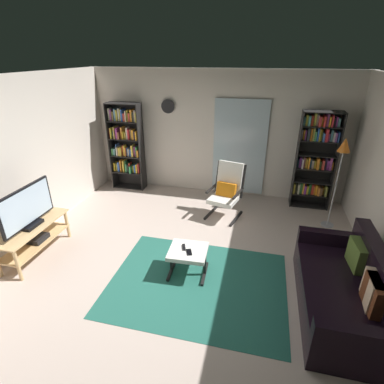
{
  "coord_description": "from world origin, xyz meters",
  "views": [
    {
      "loc": [
        0.94,
        -3.29,
        2.86
      ],
      "look_at": [
        -0.12,
        1.11,
        0.75
      ],
      "focal_mm": 27.99,
      "sensor_mm": 36.0,
      "label": 1
    }
  ],
  "objects_px": {
    "lounge_armchair": "(227,189)",
    "cell_phone": "(189,252)",
    "floor_lamp_by_shelf": "(342,156)",
    "bookshelf_near_tv": "(126,143)",
    "leather_sofa": "(347,291)",
    "bookshelf_near_sofa": "(315,156)",
    "ottoman": "(188,254)",
    "wall_clock": "(168,106)",
    "tv_remote": "(184,247)",
    "tv_stand": "(35,236)",
    "television": "(27,208)"
  },
  "relations": [
    {
      "from": "tv_remote",
      "to": "cell_phone",
      "type": "distance_m",
      "value": 0.13
    },
    {
      "from": "bookshelf_near_tv",
      "to": "cell_phone",
      "type": "height_order",
      "value": "bookshelf_near_tv"
    },
    {
      "from": "television",
      "to": "bookshelf_near_tv",
      "type": "relative_size",
      "value": 0.52
    },
    {
      "from": "bookshelf_near_tv",
      "to": "tv_stand",
      "type": "bearing_deg",
      "value": -96.15
    },
    {
      "from": "leather_sofa",
      "to": "lounge_armchair",
      "type": "distance_m",
      "value": 2.71
    },
    {
      "from": "floor_lamp_by_shelf",
      "to": "tv_remote",
      "type": "bearing_deg",
      "value": -140.5
    },
    {
      "from": "tv_stand",
      "to": "bookshelf_near_sofa",
      "type": "xyz_separation_m",
      "value": [
        4.25,
        2.74,
        0.71
      ]
    },
    {
      "from": "floor_lamp_by_shelf",
      "to": "wall_clock",
      "type": "xyz_separation_m",
      "value": [
        -3.3,
        0.96,
        0.52
      ]
    },
    {
      "from": "lounge_armchair",
      "to": "leather_sofa",
      "type": "bearing_deg",
      "value": -50.63
    },
    {
      "from": "bookshelf_near_sofa",
      "to": "television",
      "type": "bearing_deg",
      "value": -147.11
    },
    {
      "from": "lounge_armchair",
      "to": "cell_phone",
      "type": "bearing_deg",
      "value": -97.7
    },
    {
      "from": "bookshelf_near_sofa",
      "to": "ottoman",
      "type": "height_order",
      "value": "bookshelf_near_sofa"
    },
    {
      "from": "ottoman",
      "to": "tv_remote",
      "type": "height_order",
      "value": "tv_remote"
    },
    {
      "from": "floor_lamp_by_shelf",
      "to": "wall_clock",
      "type": "bearing_deg",
      "value": 163.69
    },
    {
      "from": "tv_remote",
      "to": "bookshelf_near_tv",
      "type": "bearing_deg",
      "value": 107.61
    },
    {
      "from": "bookshelf_near_tv",
      "to": "bookshelf_near_sofa",
      "type": "height_order",
      "value": "bookshelf_near_tv"
    },
    {
      "from": "bookshelf_near_sofa",
      "to": "wall_clock",
      "type": "height_order",
      "value": "wall_clock"
    },
    {
      "from": "ottoman",
      "to": "cell_phone",
      "type": "xyz_separation_m",
      "value": [
        0.03,
        -0.05,
        0.07
      ]
    },
    {
      "from": "cell_phone",
      "to": "floor_lamp_by_shelf",
      "type": "bearing_deg",
      "value": 20.88
    },
    {
      "from": "bookshelf_near_sofa",
      "to": "leather_sofa",
      "type": "distance_m",
      "value": 2.95
    },
    {
      "from": "bookshelf_near_tv",
      "to": "ottoman",
      "type": "xyz_separation_m",
      "value": [
        2.08,
        -2.64,
        -0.72
      ]
    },
    {
      "from": "television",
      "to": "cell_phone",
      "type": "bearing_deg",
      "value": 1.83
    },
    {
      "from": "lounge_armchair",
      "to": "floor_lamp_by_shelf",
      "type": "height_order",
      "value": "floor_lamp_by_shelf"
    },
    {
      "from": "lounge_armchair",
      "to": "wall_clock",
      "type": "relative_size",
      "value": 3.53
    },
    {
      "from": "bookshelf_near_tv",
      "to": "leather_sofa",
      "type": "height_order",
      "value": "bookshelf_near_tv"
    },
    {
      "from": "tv_remote",
      "to": "tv_stand",
      "type": "bearing_deg",
      "value": 163.92
    },
    {
      "from": "tv_stand",
      "to": "bookshelf_near_tv",
      "type": "distance_m",
      "value": 2.87
    },
    {
      "from": "bookshelf_near_tv",
      "to": "bookshelf_near_sofa",
      "type": "relative_size",
      "value": 1.0
    },
    {
      "from": "tv_remote",
      "to": "wall_clock",
      "type": "bearing_deg",
      "value": 91.03
    },
    {
      "from": "lounge_armchair",
      "to": "cell_phone",
      "type": "xyz_separation_m",
      "value": [
        -0.26,
        -1.9,
        -0.13
      ]
    },
    {
      "from": "television",
      "to": "wall_clock",
      "type": "distance_m",
      "value": 3.37
    },
    {
      "from": "television",
      "to": "cell_phone",
      "type": "height_order",
      "value": "television"
    },
    {
      "from": "bookshelf_near_sofa",
      "to": "ottoman",
      "type": "distance_m",
      "value": 3.3
    },
    {
      "from": "lounge_armchair",
      "to": "wall_clock",
      "type": "distance_m",
      "value": 2.17
    },
    {
      "from": "bookshelf_near_sofa",
      "to": "tv_remote",
      "type": "height_order",
      "value": "bookshelf_near_sofa"
    },
    {
      "from": "leather_sofa",
      "to": "wall_clock",
      "type": "distance_m",
      "value": 4.65
    },
    {
      "from": "bookshelf_near_tv",
      "to": "cell_phone",
      "type": "distance_m",
      "value": 3.48
    },
    {
      "from": "television",
      "to": "bookshelf_near_tv",
      "type": "xyz_separation_m",
      "value": [
        0.3,
        2.77,
        0.23
      ]
    },
    {
      "from": "television",
      "to": "cell_phone",
      "type": "xyz_separation_m",
      "value": [
        2.4,
        0.08,
        -0.41
      ]
    },
    {
      "from": "tv_stand",
      "to": "tv_remote",
      "type": "relative_size",
      "value": 8.41
    },
    {
      "from": "television",
      "to": "bookshelf_near_tv",
      "type": "distance_m",
      "value": 2.8
    },
    {
      "from": "bookshelf_near_sofa",
      "to": "tv_remote",
      "type": "relative_size",
      "value": 13.3
    },
    {
      "from": "tv_stand",
      "to": "cell_phone",
      "type": "height_order",
      "value": "tv_stand"
    },
    {
      "from": "television",
      "to": "bookshelf_near_tv",
      "type": "bearing_deg",
      "value": 83.9
    },
    {
      "from": "tv_stand",
      "to": "cell_phone",
      "type": "distance_m",
      "value": 2.41
    },
    {
      "from": "bookshelf_near_tv",
      "to": "tv_remote",
      "type": "relative_size",
      "value": 13.34
    },
    {
      "from": "bookshelf_near_sofa",
      "to": "cell_phone",
      "type": "xyz_separation_m",
      "value": [
        -1.84,
        -2.67,
        -0.65
      ]
    },
    {
      "from": "television",
      "to": "tv_stand",
      "type": "bearing_deg",
      "value": 112.47
    },
    {
      "from": "bookshelf_near_tv",
      "to": "television",
      "type": "bearing_deg",
      "value": -96.1
    },
    {
      "from": "leather_sofa",
      "to": "cell_phone",
      "type": "height_order",
      "value": "leather_sofa"
    }
  ]
}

